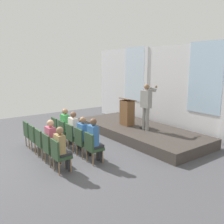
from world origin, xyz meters
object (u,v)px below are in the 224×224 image
chair_r0_c2 (73,136)px  chair_r1_c3 (50,147)px  chair_r1_c0 (30,133)px  chair_r1_c4 (59,154)px  audience_r0_c3 (84,135)px  chair_r0_c4 (92,146)px  audience_r0_c4 (94,138)px  audience_r1_c4 (62,147)px  chair_r1_c2 (42,142)px  chair_r0_c0 (57,128)px  audience_r0_c1 (66,125)px  chair_r0_c3 (82,141)px  audience_r0_c2 (75,129)px  chair_r1_c1 (36,137)px  speaker (146,104)px  mic_stand (143,120)px  lectern (127,112)px  chair_r0_c1 (65,132)px  audience_r1_c3 (52,140)px

chair_r0_c2 → chair_r1_c3: 1.22m
chair_r1_c0 → chair_r1_c3: size_ratio=1.00×
chair_r1_c4 → audience_r0_c3: bearing=119.1°
chair_r0_c4 → audience_r0_c4: (0.00, 0.08, 0.22)m
audience_r0_c3 → audience_r1_c4: audience_r0_c3 is taller
chair_r1_c2 → chair_r0_c0: bearing=140.2°
audience_r0_c1 → audience_r0_c3: (1.26, 0.00, -0.04)m
chair_r0_c4 → chair_r1_c4: same height
chair_r0_c0 → chair_r0_c3: 1.89m
chair_r0_c2 → audience_r0_c4: bearing=3.6°
audience_r1_c4 → audience_r0_c2: bearing=140.3°
audience_r0_c2 → audience_r0_c3: size_ratio=1.05×
audience_r0_c2 → chair_r0_c4: size_ratio=1.45×
chair_r1_c1 → speaker: bearing=74.1°
chair_r1_c3 → chair_r0_c2: bearing=121.0°
chair_r1_c3 → chair_r0_c3: bearing=90.0°
speaker → audience_r0_c3: size_ratio=1.38×
audience_r0_c3 → chair_r1_c1: size_ratio=1.38×
chair_r0_c0 → chair_r1_c2: 1.64m
chair_r1_c4 → audience_r0_c1: bearing=149.2°
chair_r0_c4 → chair_r0_c0: bearing=180.0°
mic_stand → audience_r0_c2: 2.97m
speaker → chair_r1_c1: speaker is taller
lectern → chair_r1_c4: (1.79, -3.87, -0.39)m
lectern → audience_r0_c1: size_ratio=0.85×
chair_r1_c0 → chair_r1_c3: same height
chair_r1_c0 → chair_r1_c4: size_ratio=1.00×
chair_r0_c1 → audience_r0_c3: 1.28m
chair_r1_c0 → chair_r1_c4: (2.52, 0.00, 0.00)m
speaker → audience_r0_c4: (0.76, -2.84, -0.66)m
audience_r0_c4 → chair_r1_c0: 2.77m
audience_r0_c3 → audience_r1_c4: 1.22m
chair_r1_c3 → chair_r1_c0: bearing=180.0°
audience_r1_c4 → chair_r1_c4: bearing=-90.0°
audience_r0_c4 → audience_r1_c4: 1.05m
chair_r0_c0 → chair_r1_c1: same height
mic_stand → chair_r1_c3: (0.42, -4.09, -0.18)m
mic_stand → chair_r0_c3: bearing=-82.2°
chair_r0_c0 → audience_r0_c3: (1.89, 0.08, 0.19)m
audience_r0_c2 → chair_r1_c2: bearing=-90.0°
mic_stand → chair_r1_c4: mic_stand is taller
audience_r0_c2 → audience_r1_c3: size_ratio=1.01×
mic_stand → audience_r0_c2: mic_stand is taller
mic_stand → chair_r1_c4: 4.23m
chair_r0_c2 → audience_r0_c3: bearing=7.5°
chair_r1_c1 → chair_r0_c4: bearing=29.0°
chair_r0_c4 → speaker: bearing=104.7°
chair_r0_c3 → chair_r1_c3: same height
chair_r0_c0 → chair_r0_c3: bearing=0.0°
mic_stand → chair_r1_c3: 4.12m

